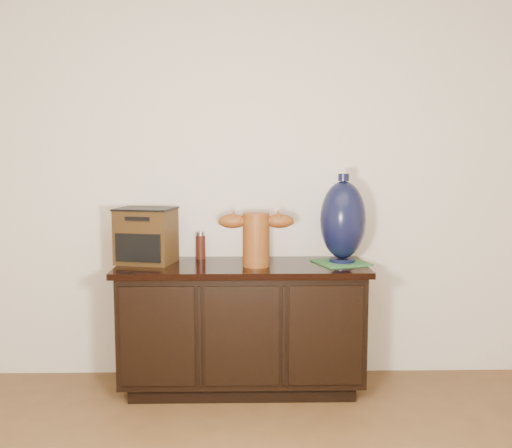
{
  "coord_description": "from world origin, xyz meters",
  "views": [
    {
      "loc": [
        0.02,
        -1.23,
        1.4
      ],
      "look_at": [
        0.08,
        2.18,
        1.0
      ],
      "focal_mm": 42.0,
      "sensor_mm": 36.0,
      "label": 1
    }
  ],
  "objects_px": {
    "terracotta_vessel": "(256,236)",
    "tv_radio": "(146,236)",
    "lamp_base": "(343,220)",
    "sideboard": "(242,325)",
    "spray_can": "(201,245)"
  },
  "relations": [
    {
      "from": "lamp_base",
      "to": "spray_can",
      "type": "xyz_separation_m",
      "value": [
        -0.85,
        0.17,
        -0.17
      ]
    },
    {
      "from": "terracotta_vessel",
      "to": "tv_radio",
      "type": "bearing_deg",
      "value": 169.24
    },
    {
      "from": "terracotta_vessel",
      "to": "spray_can",
      "type": "height_order",
      "value": "terracotta_vessel"
    },
    {
      "from": "sideboard",
      "to": "lamp_base",
      "type": "bearing_deg",
      "value": 2.66
    },
    {
      "from": "lamp_base",
      "to": "terracotta_vessel",
      "type": "bearing_deg",
      "value": -170.59
    },
    {
      "from": "tv_radio",
      "to": "lamp_base",
      "type": "xyz_separation_m",
      "value": [
        1.16,
        -0.04,
        0.09
      ]
    },
    {
      "from": "sideboard",
      "to": "tv_radio",
      "type": "bearing_deg",
      "value": 173.53
    },
    {
      "from": "terracotta_vessel",
      "to": "tv_radio",
      "type": "xyz_separation_m",
      "value": [
        -0.65,
        0.12,
        -0.01
      ]
    },
    {
      "from": "sideboard",
      "to": "terracotta_vessel",
      "type": "distance_m",
      "value": 0.55
    },
    {
      "from": "tv_radio",
      "to": "spray_can",
      "type": "xyz_separation_m",
      "value": [
        0.31,
        0.13,
        -0.08
      ]
    },
    {
      "from": "tv_radio",
      "to": "terracotta_vessel",
      "type": "bearing_deg",
      "value": 2.13
    },
    {
      "from": "sideboard",
      "to": "terracotta_vessel",
      "type": "height_order",
      "value": "terracotta_vessel"
    },
    {
      "from": "terracotta_vessel",
      "to": "spray_can",
      "type": "xyz_separation_m",
      "value": [
        -0.34,
        0.25,
        -0.09
      ]
    },
    {
      "from": "terracotta_vessel",
      "to": "tv_radio",
      "type": "relative_size",
      "value": 1.14
    },
    {
      "from": "lamp_base",
      "to": "tv_radio",
      "type": "bearing_deg",
      "value": 178.2
    }
  ]
}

